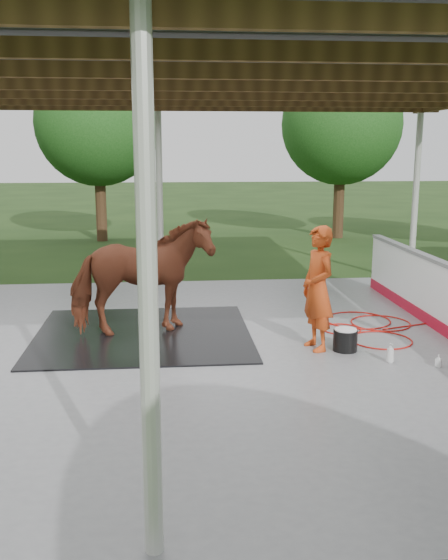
{
  "coord_description": "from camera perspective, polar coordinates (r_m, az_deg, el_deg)",
  "views": [
    {
      "loc": [
        0.13,
        -8.86,
        2.98
      ],
      "look_at": [
        0.98,
        0.26,
        1.06
      ],
      "focal_mm": 40.0,
      "sensor_mm": 36.0,
      "label": 1
    }
  ],
  "objects": [
    {
      "name": "soap_bottle_b",
      "position": [
        9.12,
        19.01,
        -7.0
      ],
      "size": [
        0.11,
        0.11,
        0.17
      ],
      "primitive_type": "imported",
      "rotation": [
        0.0,
        0.0,
        -0.59
      ],
      "color": "#338CD8",
      "rests_on": "concrete_slab"
    },
    {
      "name": "hose_coil",
      "position": [
        10.78,
        13.07,
        -4.17
      ],
      "size": [
        2.39,
        2.21,
        0.02
      ],
      "color": "#AF130C",
      "rests_on": "concrete_slab"
    },
    {
      "name": "pavilion_structure",
      "position": [
        8.92,
        -6.46,
        18.12
      ],
      "size": [
        12.6,
        10.6,
        4.05
      ],
      "color": "beige",
      "rests_on": "ground"
    },
    {
      "name": "ground",
      "position": [
        9.35,
        -5.89,
        -6.8
      ],
      "size": [
        100.0,
        100.0,
        0.0
      ],
      "primitive_type": "plane",
      "color": "#1E3814"
    },
    {
      "name": "concrete_slab",
      "position": [
        9.35,
        -5.9,
        -6.66
      ],
      "size": [
        12.0,
        10.0,
        0.05
      ],
      "primitive_type": "cube",
      "color": "slate",
      "rests_on": "ground"
    },
    {
      "name": "wash_bucket",
      "position": [
        9.45,
        11.03,
        -5.36
      ],
      "size": [
        0.36,
        0.36,
        0.33
      ],
      "color": "black",
      "rests_on": "concrete_slab"
    },
    {
      "name": "horse",
      "position": [
        9.96,
        -7.54,
        0.28
      ],
      "size": [
        2.37,
        1.51,
        1.85
      ],
      "primitive_type": "imported",
      "rotation": [
        0.0,
        0.0,
        1.82
      ],
      "color": "brown",
      "rests_on": "rubber_mat"
    },
    {
      "name": "rubber_mat",
      "position": [
        10.19,
        -7.4,
        -4.9
      ],
      "size": [
        3.42,
        3.21,
        0.03
      ],
      "primitive_type": "cube",
      "color": "black",
      "rests_on": "concrete_slab"
    },
    {
      "name": "tree_belt",
      "position": [
        9.8,
        -4.5,
        16.54
      ],
      "size": [
        28.0,
        28.0,
        5.8
      ],
      "color": "#382314",
      "rests_on": "ground"
    },
    {
      "name": "handler",
      "position": [
        9.27,
        8.58,
        -0.77
      ],
      "size": [
        0.6,
        0.77,
        1.85
      ],
      "primitive_type": "imported",
      "rotation": [
        0.0,
        0.0,
        -1.31
      ],
      "color": "#B53C13",
      "rests_on": "concrete_slab"
    },
    {
      "name": "soap_bottle_a",
      "position": [
        9.09,
        14.96,
        -6.46
      ],
      "size": [
        0.12,
        0.12,
        0.28
      ],
      "primitive_type": "imported",
      "rotation": [
        0.0,
        0.0,
        0.14
      ],
      "color": "silver",
      "rests_on": "concrete_slab"
    }
  ]
}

